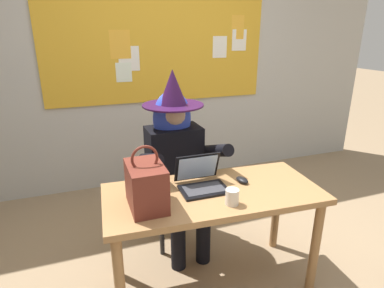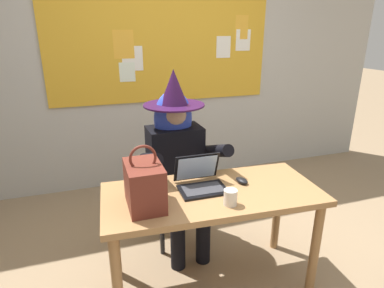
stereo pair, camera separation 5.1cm
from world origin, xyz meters
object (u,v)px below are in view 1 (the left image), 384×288
(chair_at_desk, at_px, (172,179))
(handbag, at_px, (146,185))
(desk_main, at_px, (213,205))
(person_costumed, at_px, (176,152))
(laptop, at_px, (201,181))
(computer_mouse, at_px, (242,180))
(coffee_mug, at_px, (232,197))

(chair_at_desk, height_order, handbag, handbag)
(chair_at_desk, relative_size, handbag, 2.42)
(desk_main, relative_size, person_costumed, 0.99)
(desk_main, height_order, laptop, laptop)
(computer_mouse, bearing_deg, chair_at_desk, 105.12)
(laptop, relative_size, handbag, 0.81)
(computer_mouse, bearing_deg, handbag, 176.04)
(person_costumed, xyz_separation_m, coffee_mug, (0.12, -0.73, -0.03))
(person_costumed, xyz_separation_m, laptop, (0.02, -0.47, -0.03))
(chair_at_desk, bearing_deg, desk_main, 6.12)
(desk_main, xyz_separation_m, coffee_mug, (0.04, -0.19, 0.15))
(computer_mouse, xyz_separation_m, coffee_mug, (-0.19, -0.24, 0.03))
(handbag, bearing_deg, chair_at_desk, 63.25)
(person_costumed, height_order, coffee_mug, person_costumed)
(desk_main, bearing_deg, handbag, -174.78)
(laptop, bearing_deg, handbag, -162.15)
(person_costumed, distance_m, computer_mouse, 0.59)
(person_costumed, bearing_deg, coffee_mug, 7.79)
(desk_main, xyz_separation_m, person_costumed, (-0.08, 0.55, 0.18))
(person_costumed, relative_size, handbag, 3.78)
(desk_main, bearing_deg, person_costumed, 98.11)
(desk_main, xyz_separation_m, computer_mouse, (0.23, 0.05, 0.12))
(coffee_mug, bearing_deg, computer_mouse, 50.55)
(laptop, bearing_deg, computer_mouse, -4.49)
(chair_at_desk, bearing_deg, computer_mouse, 26.09)
(chair_at_desk, relative_size, computer_mouse, 8.81)
(computer_mouse, distance_m, handbag, 0.69)
(laptop, distance_m, handbag, 0.41)
(desk_main, relative_size, laptop, 4.61)
(computer_mouse, relative_size, coffee_mug, 1.09)
(desk_main, distance_m, computer_mouse, 0.27)
(chair_at_desk, distance_m, handbag, 0.86)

